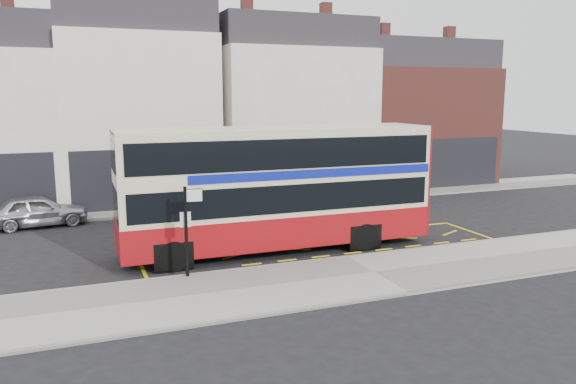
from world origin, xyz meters
name	(u,v)px	position (x,y,z in m)	size (l,w,h in m)	color
ground	(342,257)	(0.00, 0.00, 0.00)	(120.00, 120.00, 0.00)	black
pavement	(373,274)	(0.00, -2.30, 0.07)	(40.00, 4.00, 0.15)	#9E9C96
kerb	(347,258)	(0.00, -0.38, 0.07)	(40.00, 0.15, 0.15)	gray
far_pavement	(251,202)	(0.00, 11.00, 0.07)	(50.00, 3.00, 0.15)	#9E9C96
road_markings	(324,246)	(0.00, 1.60, 0.01)	(14.00, 3.40, 0.01)	yellow
terrace_left	(135,105)	(-5.50, 14.99, 5.32)	(8.00, 8.01, 11.80)	white
terrace_green_shop	(285,108)	(3.50, 14.99, 5.07)	(9.00, 8.01, 11.30)	white
terrace_right	(409,114)	(12.50, 14.99, 4.57)	(9.00, 8.01, 10.30)	brown
double_decker_bus	(278,187)	(-1.84, 1.77, 2.47)	(11.79, 2.82, 4.70)	beige
bus_stop_post	(188,223)	(-5.73, -0.52, 1.90)	(0.72, 0.15, 2.91)	black
car_silver	(37,211)	(-10.63, 9.34, 0.73)	(1.72, 4.28, 1.46)	#ACACB1
car_grey	(239,196)	(-1.08, 9.66, 0.74)	(1.56, 4.46, 1.47)	#3B3F42
car_white	(378,192)	(6.46, 8.54, 0.61)	(1.70, 4.19, 1.22)	silver
street_tree_right	(310,141)	(4.06, 12.40, 3.18)	(2.17, 2.17, 4.68)	black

